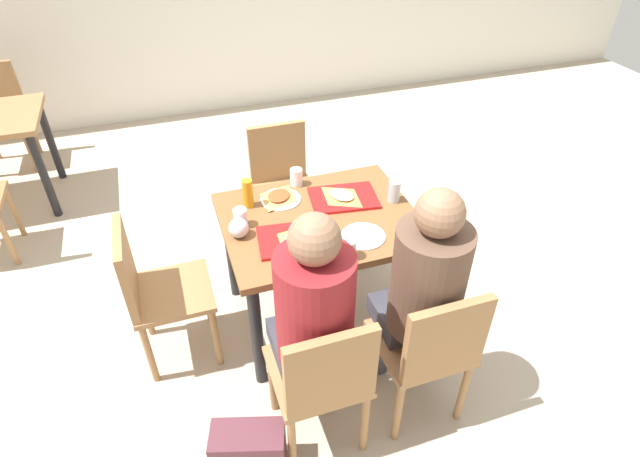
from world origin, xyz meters
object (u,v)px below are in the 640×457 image
at_px(person_in_red, 312,313).
at_px(pizza_slice_a, 297,238).
at_px(chair_left_end, 153,287).
at_px(chair_near_right, 430,347).
at_px(condiment_bottle, 248,193).
at_px(plastic_cup_a, 296,177).
at_px(tray_red_far, 343,198).
at_px(plastic_cup_c, 240,218).
at_px(pizza_slice_b, 341,196).
at_px(soda_can, 394,191).
at_px(chair_far_side, 282,179).
at_px(plastic_cup_b, 349,249).
at_px(chair_near_left, 323,377).
at_px(tray_red_near, 295,239).
at_px(paper_plate_near_edge, 363,236).
at_px(main_table, 320,233).
at_px(person_in_brown_jacket, 422,286).
at_px(paper_plate_center, 281,199).
at_px(pizza_slice_c, 279,196).
at_px(foil_bundle, 239,228).
at_px(handbag, 249,451).

height_order(person_in_red, pizza_slice_a, person_in_red).
bearing_deg(person_in_red, chair_left_end, 134.41).
bearing_deg(chair_near_right, condiment_bottle, 119.80).
bearing_deg(pizza_slice_a, plastic_cup_a, 73.70).
distance_m(tray_red_far, plastic_cup_c, 0.58).
relative_size(pizza_slice_b, soda_can, 2.13).
bearing_deg(chair_far_side, pizza_slice_b, -76.15).
xyz_separation_m(person_in_red, plastic_cup_b, (0.28, 0.30, 0.03)).
bearing_deg(plastic_cup_b, chair_near_left, -121.95).
distance_m(person_in_red, tray_red_near, 0.51).
xyz_separation_m(paper_plate_near_edge, condiment_bottle, (-0.48, 0.45, 0.08)).
height_order(chair_near_right, tray_red_far, chair_near_right).
distance_m(main_table, tray_red_far, 0.24).
xyz_separation_m(paper_plate_near_edge, plastic_cup_a, (-0.18, 0.57, 0.05)).
bearing_deg(paper_plate_near_edge, plastic_cup_b, -136.02).
bearing_deg(person_in_brown_jacket, chair_near_left, -164.47).
relative_size(chair_left_end, paper_plate_center, 3.85).
height_order(pizza_slice_c, foil_bundle, foil_bundle).
bearing_deg(plastic_cup_b, main_table, 94.18).
height_order(chair_far_side, pizza_slice_b, chair_far_side).
height_order(paper_plate_near_edge, pizza_slice_a, pizza_slice_a).
relative_size(chair_near_left, foil_bundle, 8.47).
xyz_separation_m(pizza_slice_c, plastic_cup_a, (0.13, 0.11, 0.03)).
xyz_separation_m(chair_near_left, foil_bundle, (-0.18, 0.77, 0.28)).
relative_size(tray_red_far, pizza_slice_b, 1.39).
bearing_deg(plastic_cup_b, person_in_red, -132.31).
height_order(person_in_brown_jacket, foil_bundle, person_in_brown_jacket).
relative_size(person_in_red, pizza_slice_b, 4.83).
xyz_separation_m(pizza_slice_b, foil_bundle, (-0.59, -0.14, 0.03)).
height_order(paper_plate_near_edge, plastic_cup_c, plastic_cup_c).
bearing_deg(chair_near_left, foil_bundle, 102.92).
relative_size(person_in_red, handbag, 3.93).
height_order(chair_near_right, pizza_slice_a, chair_near_right).
bearing_deg(plastic_cup_b, chair_left_end, 159.33).
bearing_deg(chair_near_left, paper_plate_center, 84.31).
bearing_deg(pizza_slice_a, chair_near_right, -56.05).
bearing_deg(chair_left_end, pizza_slice_a, -12.50).
xyz_separation_m(chair_far_side, plastic_cup_a, (-0.03, -0.44, 0.28)).
bearing_deg(paper_plate_near_edge, chair_far_side, 98.50).
height_order(pizza_slice_b, handbag, pizza_slice_b).
bearing_deg(handbag, chair_near_left, 2.63).
relative_size(pizza_slice_b, plastic_cup_c, 2.60).
xyz_separation_m(person_in_red, tray_red_far, (0.43, 0.77, -0.01)).
bearing_deg(chair_left_end, tray_red_far, 6.52).
bearing_deg(plastic_cup_a, plastic_cup_c, -143.11).
distance_m(chair_near_right, chair_left_end, 1.39).
distance_m(paper_plate_near_edge, soda_can, 0.37).
bearing_deg(chair_left_end, plastic_cup_a, 21.77).
distance_m(paper_plate_center, plastic_cup_a, 0.18).
relative_size(tray_red_near, pizza_slice_c, 1.40).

